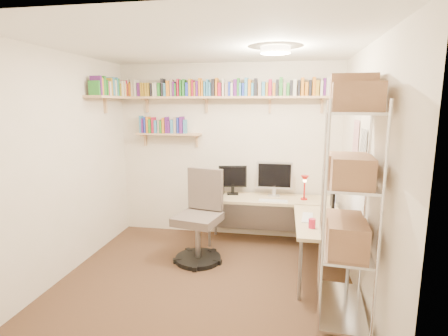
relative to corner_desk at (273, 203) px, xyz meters
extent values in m
plane|color=#412A1C|center=(-0.69, -0.96, -0.66)|extent=(3.20, 3.20, 0.00)
cube|color=beige|center=(-0.69, 0.54, 0.59)|extent=(3.20, 0.04, 2.50)
cube|color=beige|center=(-2.29, -0.96, 0.59)|extent=(0.04, 3.00, 2.50)
cube|color=beige|center=(0.91, -0.96, 0.59)|extent=(0.04, 3.00, 2.50)
cube|color=beige|center=(-0.69, -2.46, 0.59)|extent=(3.20, 0.04, 2.50)
cube|color=white|center=(-0.69, -0.96, 1.84)|extent=(3.20, 3.00, 0.04)
cube|color=white|center=(0.90, -0.41, 0.89)|extent=(0.01, 0.30, 0.42)
cube|color=white|center=(0.90, -0.81, 0.84)|extent=(0.01, 0.28, 0.38)
cylinder|color=#FFEAC6|center=(0.01, -0.76, 1.80)|extent=(0.30, 0.30, 0.06)
cube|color=#DBAF7B|center=(-0.69, 0.41, 1.36)|extent=(3.05, 0.25, 0.03)
cube|color=#DBAF7B|center=(-2.17, -0.01, 1.36)|extent=(0.25, 1.00, 0.03)
cube|color=#DBAF7B|center=(-1.54, 0.44, 0.84)|extent=(0.95, 0.20, 0.02)
cube|color=#DBAF7B|center=(-1.89, 0.48, 1.29)|extent=(0.03, 0.20, 0.20)
cube|color=#DBAF7B|center=(-0.99, 0.48, 1.29)|extent=(0.03, 0.20, 0.20)
cube|color=#DBAF7B|center=(-0.09, 0.48, 1.29)|extent=(0.03, 0.20, 0.20)
cube|color=#DBAF7B|center=(0.61, 0.48, 1.29)|extent=(0.03, 0.20, 0.20)
cube|color=#297B29|center=(-2.16, 0.41, 1.49)|extent=(0.03, 0.13, 0.23)
cube|color=beige|center=(-2.12, 0.41, 1.50)|extent=(0.03, 0.12, 0.24)
cube|color=orange|center=(-2.08, 0.41, 1.47)|extent=(0.03, 0.14, 0.18)
cube|color=beige|center=(-2.05, 0.41, 1.50)|extent=(0.04, 0.11, 0.24)
cube|color=beige|center=(-2.00, 0.41, 1.50)|extent=(0.03, 0.14, 0.24)
cube|color=#561C6A|center=(-1.95, 0.41, 1.48)|extent=(0.04, 0.12, 0.19)
cube|color=#B38721|center=(-1.91, 0.41, 1.48)|extent=(0.02, 0.13, 0.19)
cube|color=#B38721|center=(-1.88, 0.41, 1.47)|extent=(0.02, 0.12, 0.19)
cube|color=#B38721|center=(-1.84, 0.41, 1.47)|extent=(0.03, 0.13, 0.19)
cube|color=#B38721|center=(-1.80, 0.41, 1.47)|extent=(0.02, 0.13, 0.19)
cube|color=black|center=(-1.76, 0.41, 1.47)|extent=(0.03, 0.12, 0.18)
cube|color=beige|center=(-1.73, 0.41, 1.47)|extent=(0.03, 0.11, 0.19)
cube|color=beige|center=(-1.69, 0.41, 1.48)|extent=(0.04, 0.12, 0.19)
cube|color=#297B29|center=(-1.64, 0.41, 1.47)|extent=(0.04, 0.15, 0.19)
cube|color=black|center=(-1.60, 0.41, 1.50)|extent=(0.03, 0.14, 0.25)
cube|color=teal|center=(-1.56, 0.41, 1.47)|extent=(0.03, 0.12, 0.18)
cube|color=orange|center=(-1.51, 0.41, 1.49)|extent=(0.04, 0.13, 0.22)
cube|color=gray|center=(-1.47, 0.41, 1.50)|extent=(0.03, 0.11, 0.24)
cube|color=#561C6A|center=(-1.43, 0.41, 1.48)|extent=(0.02, 0.13, 0.20)
cube|color=#297B29|center=(-1.41, 0.41, 1.47)|extent=(0.02, 0.12, 0.18)
cube|color=#A51632|center=(-1.37, 0.41, 1.50)|extent=(0.03, 0.12, 0.24)
cube|color=#297B29|center=(-1.33, 0.41, 1.49)|extent=(0.02, 0.12, 0.22)
cube|color=#297B29|center=(-1.29, 0.41, 1.50)|extent=(0.04, 0.14, 0.23)
cube|color=#2233B0|center=(-1.24, 0.41, 1.47)|extent=(0.04, 0.14, 0.19)
cube|color=#B38721|center=(-1.20, 0.41, 1.50)|extent=(0.03, 0.15, 0.24)
cube|color=#A51632|center=(-1.16, 0.41, 1.49)|extent=(0.02, 0.11, 0.22)
cube|color=#B38721|center=(-1.13, 0.41, 1.47)|extent=(0.02, 0.12, 0.19)
cube|color=#561C6A|center=(-1.09, 0.41, 1.48)|extent=(0.03, 0.15, 0.21)
cube|color=orange|center=(-1.06, 0.41, 1.50)|extent=(0.03, 0.13, 0.25)
cube|color=orange|center=(-1.02, 0.41, 1.49)|extent=(0.02, 0.13, 0.21)
cube|color=teal|center=(-0.98, 0.41, 1.48)|extent=(0.02, 0.12, 0.20)
cube|color=teal|center=(-0.95, 0.41, 1.49)|extent=(0.02, 0.12, 0.23)
cube|color=teal|center=(-0.91, 0.41, 1.47)|extent=(0.03, 0.12, 0.19)
cube|color=black|center=(-0.87, 0.41, 1.50)|extent=(0.04, 0.11, 0.23)
cube|color=orange|center=(-0.82, 0.41, 1.50)|extent=(0.03, 0.14, 0.25)
cube|color=#A51632|center=(-0.78, 0.41, 1.47)|extent=(0.04, 0.15, 0.18)
cube|color=beige|center=(-0.73, 0.41, 1.50)|extent=(0.03, 0.12, 0.23)
cube|color=gray|center=(-0.68, 0.41, 1.47)|extent=(0.04, 0.13, 0.18)
cube|color=#2233B0|center=(-0.64, 0.41, 1.47)|extent=(0.03, 0.14, 0.19)
cube|color=beige|center=(-0.61, 0.41, 1.47)|extent=(0.03, 0.13, 0.18)
cube|color=#561C6A|center=(-0.56, 0.41, 1.49)|extent=(0.04, 0.12, 0.23)
cube|color=#297B29|center=(-0.52, 0.41, 1.50)|extent=(0.03, 0.11, 0.24)
cube|color=teal|center=(-0.49, 0.41, 1.47)|extent=(0.03, 0.15, 0.17)
cube|color=#2233B0|center=(-0.45, 0.41, 1.47)|extent=(0.03, 0.14, 0.17)
cube|color=teal|center=(-0.41, 0.41, 1.50)|extent=(0.04, 0.15, 0.24)
cube|color=orange|center=(-0.36, 0.41, 1.49)|extent=(0.04, 0.13, 0.22)
cube|color=teal|center=(-0.32, 0.41, 1.47)|extent=(0.03, 0.12, 0.17)
cube|color=black|center=(-0.28, 0.41, 1.50)|extent=(0.04, 0.12, 0.23)
cube|color=gray|center=(-0.23, 0.41, 1.48)|extent=(0.04, 0.11, 0.19)
cube|color=teal|center=(-0.18, 0.41, 1.47)|extent=(0.04, 0.13, 0.19)
cube|color=#B38721|center=(-0.13, 0.41, 1.47)|extent=(0.03, 0.12, 0.18)
cube|color=#A51632|center=(-0.09, 0.41, 1.49)|extent=(0.04, 0.15, 0.22)
cube|color=orange|center=(-0.04, 0.41, 1.47)|extent=(0.03, 0.12, 0.17)
cube|color=black|center=(0.01, 0.41, 1.49)|extent=(0.03, 0.12, 0.22)
cube|color=#297B29|center=(0.06, 0.41, 1.50)|extent=(0.04, 0.14, 0.24)
cube|color=gray|center=(0.10, 0.41, 1.47)|extent=(0.04, 0.12, 0.18)
cube|color=#297B29|center=(0.15, 0.41, 1.47)|extent=(0.04, 0.14, 0.17)
cube|color=black|center=(0.19, 0.41, 1.48)|extent=(0.04, 0.13, 0.20)
cube|color=beige|center=(0.24, 0.41, 1.49)|extent=(0.04, 0.13, 0.22)
cube|color=black|center=(0.29, 0.41, 1.48)|extent=(0.03, 0.13, 0.21)
cube|color=orange|center=(0.34, 0.41, 1.50)|extent=(0.04, 0.14, 0.24)
cube|color=orange|center=(0.39, 0.41, 1.47)|extent=(0.04, 0.13, 0.18)
cube|color=black|center=(0.43, 0.41, 1.48)|extent=(0.04, 0.11, 0.21)
cube|color=orange|center=(0.48, 0.41, 1.50)|extent=(0.04, 0.12, 0.24)
cube|color=#B38721|center=(0.53, 0.41, 1.48)|extent=(0.04, 0.13, 0.20)
cube|color=beige|center=(0.58, 0.41, 1.48)|extent=(0.03, 0.13, 0.19)
cube|color=#561C6A|center=(0.62, 0.41, 1.49)|extent=(0.03, 0.14, 0.23)
cube|color=beige|center=(0.66, 0.41, 1.50)|extent=(0.04, 0.12, 0.24)
cube|color=#A51632|center=(0.70, 0.41, 1.49)|extent=(0.03, 0.13, 0.22)
cube|color=#2233B0|center=(0.74, 0.41, 1.48)|extent=(0.03, 0.14, 0.21)
cube|color=#B38721|center=(0.77, 0.41, 1.48)|extent=(0.03, 0.13, 0.19)
cube|color=#297B29|center=(-2.17, -0.45, 1.47)|extent=(0.14, 0.03, 0.17)
cube|color=#561C6A|center=(-2.17, -0.40, 1.50)|extent=(0.14, 0.04, 0.24)
cube|color=orange|center=(-2.17, -0.36, 1.49)|extent=(0.13, 0.04, 0.21)
cube|color=#297B29|center=(-2.17, -0.32, 1.48)|extent=(0.13, 0.03, 0.20)
cube|color=#297B29|center=(-2.17, -0.28, 1.50)|extent=(0.12, 0.04, 0.24)
cube|color=#297B29|center=(-2.17, -0.23, 1.48)|extent=(0.14, 0.03, 0.20)
cube|color=#A51632|center=(-2.17, -0.20, 1.47)|extent=(0.12, 0.03, 0.18)
cube|color=beige|center=(-2.17, -0.15, 1.47)|extent=(0.12, 0.04, 0.18)
cube|color=#B38721|center=(-2.17, -0.10, 1.49)|extent=(0.11, 0.04, 0.23)
cube|color=teal|center=(-2.17, -0.06, 1.50)|extent=(0.12, 0.04, 0.24)
cube|color=beige|center=(-2.17, -0.01, 1.48)|extent=(0.13, 0.03, 0.21)
cube|color=#297B29|center=(-2.17, 0.03, 1.49)|extent=(0.11, 0.03, 0.22)
cube|color=teal|center=(-2.17, 0.06, 1.50)|extent=(0.11, 0.03, 0.25)
cube|color=#297B29|center=(-2.17, 0.10, 1.50)|extent=(0.11, 0.04, 0.23)
cube|color=#B38721|center=(-2.17, 0.13, 1.46)|extent=(0.13, 0.02, 0.17)
cube|color=beige|center=(-2.17, 0.17, 1.48)|extent=(0.15, 0.04, 0.21)
cube|color=orange|center=(-2.17, 0.22, 1.48)|extent=(0.11, 0.04, 0.20)
cube|color=beige|center=(-2.17, 0.26, 1.49)|extent=(0.14, 0.03, 0.22)
cube|color=orange|center=(-2.17, 0.29, 1.47)|extent=(0.14, 0.03, 0.18)
cube|color=#A51632|center=(-2.17, 0.35, 1.49)|extent=(0.12, 0.04, 0.23)
cube|color=#B38721|center=(-2.17, 0.40, 1.48)|extent=(0.14, 0.04, 0.20)
cube|color=teal|center=(-1.96, 0.44, 0.98)|extent=(0.03, 0.11, 0.25)
cube|color=#561C6A|center=(-1.93, 0.44, 0.96)|extent=(0.02, 0.13, 0.21)
cube|color=#2233B0|center=(-1.89, 0.44, 0.97)|extent=(0.03, 0.13, 0.23)
cube|color=orange|center=(-1.85, 0.44, 0.97)|extent=(0.03, 0.13, 0.23)
cube|color=#297B29|center=(-1.81, 0.44, 0.96)|extent=(0.03, 0.15, 0.20)
cube|color=#A51632|center=(-1.77, 0.44, 0.97)|extent=(0.04, 0.11, 0.23)
cube|color=teal|center=(-1.73, 0.44, 0.95)|extent=(0.04, 0.12, 0.18)
cube|color=gray|center=(-1.68, 0.44, 0.95)|extent=(0.03, 0.13, 0.19)
cube|color=#297B29|center=(-1.65, 0.44, 0.95)|extent=(0.03, 0.13, 0.18)
cube|color=orange|center=(-1.61, 0.44, 0.97)|extent=(0.03, 0.14, 0.22)
cube|color=#561C6A|center=(-1.57, 0.44, 0.97)|extent=(0.03, 0.13, 0.24)
cube|color=#561C6A|center=(-1.53, 0.44, 0.94)|extent=(0.04, 0.11, 0.17)
cube|color=teal|center=(-1.48, 0.44, 0.95)|extent=(0.04, 0.15, 0.20)
cube|color=gray|center=(-1.43, 0.44, 0.97)|extent=(0.04, 0.12, 0.23)
cube|color=#2233B0|center=(-1.39, 0.44, 0.97)|extent=(0.03, 0.13, 0.23)
cube|color=#561C6A|center=(-1.34, 0.44, 0.98)|extent=(0.04, 0.14, 0.24)
cube|color=teal|center=(-1.29, 0.44, 0.95)|extent=(0.03, 0.11, 0.19)
cube|color=#CBBD84|center=(-0.04, 0.22, -0.01)|extent=(1.71, 0.54, 0.04)
cube|color=#CBBD84|center=(0.54, -0.62, -0.01)|extent=(0.54, 1.17, 0.04)
cylinder|color=gray|center=(-0.85, -0.01, -0.34)|extent=(0.04, 0.04, 0.63)
cylinder|color=gray|center=(-0.85, 0.44, -0.34)|extent=(0.04, 0.04, 0.63)
cylinder|color=gray|center=(0.77, 0.44, -0.34)|extent=(0.04, 0.04, 0.63)
cylinder|color=gray|center=(0.32, -1.16, -0.34)|extent=(0.04, 0.04, 0.63)
cylinder|color=gray|center=(0.77, -1.16, -0.34)|extent=(0.04, 0.04, 0.63)
cube|color=gray|center=(-0.04, 0.45, -0.30)|extent=(1.62, 0.02, 0.49)
cube|color=silver|center=(0.00, 0.32, 0.31)|extent=(0.49, 0.03, 0.38)
cube|color=black|center=(0.00, 0.31, 0.31)|extent=(0.45, 0.00, 0.33)
cube|color=black|center=(-0.58, 0.32, 0.27)|extent=(0.40, 0.03, 0.31)
cube|color=black|center=(0.67, -0.57, 0.29)|extent=(0.03, 0.52, 0.34)
cube|color=white|center=(0.65, -0.57, 0.29)|extent=(0.00, 0.47, 0.29)
cube|color=white|center=(0.00, 0.05, 0.02)|extent=(0.38, 0.12, 0.01)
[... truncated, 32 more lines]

